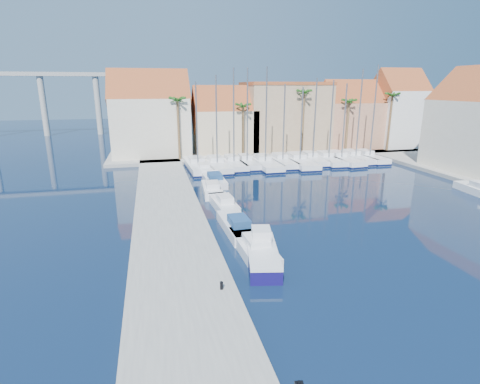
% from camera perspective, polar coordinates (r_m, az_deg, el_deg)
% --- Properties ---
extents(ground, '(260.00, 260.00, 0.00)m').
position_cam_1_polar(ground, '(21.56, 17.75, -16.52)').
color(ground, '#081931').
rests_on(ground, ground).
extents(quay_west, '(6.00, 77.00, 0.50)m').
position_cam_1_polar(quay_west, '(30.90, -10.45, -5.36)').
color(quay_west, gray).
rests_on(quay_west, ground).
extents(shore_north, '(54.00, 16.00, 0.50)m').
position_cam_1_polar(shore_north, '(67.38, 4.21, 6.33)').
color(shore_north, gray).
rests_on(shore_north, ground).
extents(bollard, '(0.18, 0.18, 0.45)m').
position_cam_1_polar(bollard, '(21.19, -2.83, -14.05)').
color(bollard, black).
rests_on(bollard, quay_west).
extents(fishing_boat, '(3.05, 6.05, 2.02)m').
position_cam_1_polar(fishing_boat, '(25.03, 3.40, -9.26)').
color(fishing_boat, '#140D50').
rests_on(fishing_boat, ground).
extents(motorboat_west_0, '(2.24, 6.44, 1.40)m').
position_cam_1_polar(motorboat_west_0, '(26.41, 2.11, -8.24)').
color(motorboat_west_0, white).
rests_on(motorboat_west_0, ground).
extents(motorboat_west_1, '(2.24, 6.39, 1.40)m').
position_cam_1_polar(motorboat_west_1, '(30.08, -0.43, -5.15)').
color(motorboat_west_1, white).
rests_on(motorboat_west_1, ground).
extents(motorboat_west_2, '(2.14, 5.81, 1.40)m').
position_cam_1_polar(motorboat_west_2, '(35.79, -2.50, -1.71)').
color(motorboat_west_2, white).
rests_on(motorboat_west_2, ground).
extents(motorboat_west_3, '(2.37, 6.20, 1.40)m').
position_cam_1_polar(motorboat_west_3, '(40.85, -4.27, 0.48)').
color(motorboat_west_3, white).
rests_on(motorboat_west_3, ground).
extents(motorboat_west_4, '(2.17, 6.75, 1.40)m').
position_cam_1_polar(motorboat_west_4, '(45.04, -3.97, 1.94)').
color(motorboat_west_4, white).
rests_on(motorboat_west_4, ground).
extents(motorboat_west_5, '(2.06, 6.26, 1.40)m').
position_cam_1_polar(motorboat_west_5, '(50.79, -5.59, 3.49)').
color(motorboat_west_5, white).
rests_on(motorboat_west_5, ground).
extents(motorboat_east_1, '(2.02, 5.06, 1.40)m').
position_cam_1_polar(motorboat_east_1, '(48.20, 32.24, 0.42)').
color(motorboat_east_1, white).
rests_on(motorboat_east_1, ground).
extents(sailboat_0, '(3.24, 10.85, 11.88)m').
position_cam_1_polar(sailboat_0, '(52.93, -6.51, 4.02)').
color(sailboat_0, white).
rests_on(sailboat_0, ground).
extents(sailboat_1, '(2.93, 10.50, 12.72)m').
position_cam_1_polar(sailboat_1, '(53.36, -3.61, 4.21)').
color(sailboat_1, white).
rests_on(sailboat_1, ground).
extents(sailboat_2, '(2.75, 9.27, 13.71)m').
position_cam_1_polar(sailboat_2, '(54.16, -1.07, 4.45)').
color(sailboat_2, white).
rests_on(sailboat_2, ground).
extents(sailboat_3, '(2.41, 8.71, 13.73)m').
position_cam_1_polar(sailboat_3, '(54.76, 0.95, 4.59)').
color(sailboat_3, white).
rests_on(sailboat_3, ground).
extents(sailboat_4, '(2.87, 10.52, 13.84)m').
position_cam_1_polar(sailboat_4, '(54.41, 3.68, 4.44)').
color(sailboat_4, white).
rests_on(sailboat_4, ground).
extents(sailboat_5, '(2.60, 9.14, 11.60)m').
position_cam_1_polar(sailboat_5, '(55.92, 6.34, 4.68)').
color(sailboat_5, white).
rests_on(sailboat_5, ground).
extents(sailboat_6, '(3.52, 11.27, 11.24)m').
position_cam_1_polar(sailboat_6, '(56.44, 8.89, 4.66)').
color(sailboat_6, white).
rests_on(sailboat_6, ground).
extents(sailboat_7, '(2.34, 8.58, 12.44)m').
position_cam_1_polar(sailboat_7, '(58.19, 10.83, 4.96)').
color(sailboat_7, white).
rests_on(sailboat_7, ground).
extents(sailboat_8, '(3.00, 9.57, 12.14)m').
position_cam_1_polar(sailboat_8, '(58.76, 13.15, 4.90)').
color(sailboat_8, white).
rests_on(sailboat_8, ground).
extents(sailboat_9, '(3.56, 10.62, 11.70)m').
position_cam_1_polar(sailboat_9, '(59.55, 14.89, 4.91)').
color(sailboat_9, white).
rests_on(sailboat_9, ground).
extents(sailboat_10, '(3.24, 9.52, 13.75)m').
position_cam_1_polar(sailboat_10, '(61.37, 16.93, 5.11)').
color(sailboat_10, white).
rests_on(sailboat_10, ground).
extents(sailboat_11, '(2.42, 8.94, 14.37)m').
position_cam_1_polar(sailboat_11, '(62.18, 18.90, 5.09)').
color(sailboat_11, white).
rests_on(sailboat_11, ground).
extents(building_0, '(12.30, 9.00, 13.50)m').
position_cam_1_polar(building_0, '(62.53, -13.48, 11.02)').
color(building_0, beige).
rests_on(building_0, shore_north).
extents(building_1, '(10.30, 8.00, 11.00)m').
position_cam_1_polar(building_1, '(63.80, -2.41, 10.40)').
color(building_1, beige).
rests_on(building_1, shore_north).
extents(building_2, '(14.20, 10.20, 11.50)m').
position_cam_1_polar(building_2, '(67.62, 6.79, 11.43)').
color(building_2, tan).
rests_on(building_2, shore_north).
extents(building_3, '(10.30, 8.00, 12.00)m').
position_cam_1_polar(building_3, '(71.77, 16.26, 10.85)').
color(building_3, '#B7765C').
rests_on(building_3, shore_north).
extents(building_4, '(8.30, 8.00, 14.00)m').
position_cam_1_polar(building_4, '(75.69, 22.77, 11.34)').
color(building_4, white).
rests_on(building_4, shore_north).
extents(palm_0, '(2.60, 2.60, 10.15)m').
position_cam_1_polar(palm_0, '(57.54, -9.52, 13.40)').
color(palm_0, brown).
rests_on(palm_0, shore_north).
extents(palm_1, '(2.60, 2.60, 9.15)m').
position_cam_1_polar(palm_1, '(59.15, 0.46, 12.75)').
color(palm_1, brown).
rests_on(palm_1, shore_north).
extents(palm_2, '(2.60, 2.60, 11.15)m').
position_cam_1_polar(palm_2, '(62.23, 9.74, 14.42)').
color(palm_2, brown).
rests_on(palm_2, shore_north).
extents(palm_3, '(2.60, 2.60, 9.65)m').
position_cam_1_polar(palm_3, '(65.79, 16.28, 12.86)').
color(palm_3, brown).
rests_on(palm_3, shore_north).
extents(palm_4, '(2.60, 2.60, 10.65)m').
position_cam_1_polar(palm_4, '(70.02, 22.21, 13.25)').
color(palm_4, brown).
rests_on(palm_4, shore_north).
extents(viaduct, '(48.00, 2.20, 14.45)m').
position_cam_1_polar(viaduct, '(101.57, -30.83, 13.06)').
color(viaduct, '#9E9E99').
rests_on(viaduct, ground).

